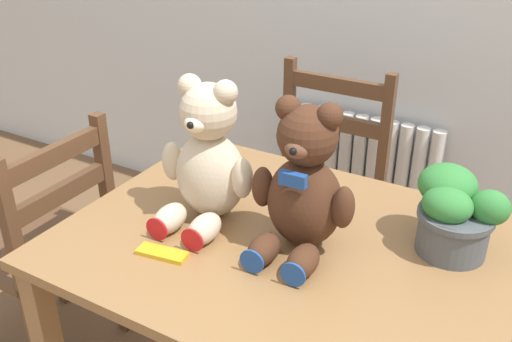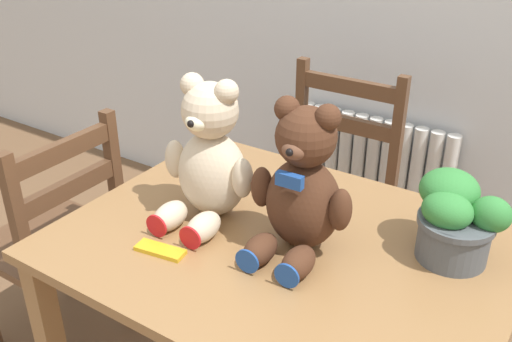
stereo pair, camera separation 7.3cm
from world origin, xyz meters
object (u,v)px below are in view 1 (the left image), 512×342
Objects in this scene: potted_plant at (454,212)px; chocolate_bar at (162,253)px; wooden_chair_side at (47,247)px; teddy_bear_left at (207,160)px; wooden_chair_behind at (319,194)px; teddy_bear_right at (303,187)px.

chocolate_bar is (-0.62, -0.40, -0.10)m from potted_plant.
chocolate_bar is (0.66, -0.15, 0.31)m from wooden_chair_side.
wooden_chair_behind is at bearing -94.02° from teddy_bear_left.
wooden_chair_behind is 4.19× the size of potted_plant.
teddy_bear_right is (0.27, -0.74, 0.46)m from wooden_chair_behind.
wooden_chair_side is 1.06m from teddy_bear_right.
wooden_chair_behind is 0.87m from teddy_bear_left.
potted_plant is (0.34, 0.18, -0.06)m from teddy_bear_right.
wooden_chair_behind is 0.92m from potted_plant.
teddy_bear_left is (0.66, 0.07, 0.47)m from wooden_chair_side.
potted_plant is at bearing -79.23° from wooden_chair_side.
teddy_bear_left is 0.29m from teddy_bear_right.
teddy_bear_right reaches higher than wooden_chair_side.
teddy_bear_right is 0.39m from chocolate_bar.
chocolate_bar is (0.00, -0.22, -0.17)m from teddy_bear_left.
chocolate_bar is at bearing 35.74° from teddy_bear_right.
potted_plant is at bearing 32.66° from chocolate_bar.
potted_plant is 1.77× the size of chocolate_bar.
potted_plant is 0.74m from chocolate_bar.
teddy_bear_left is 0.65m from potted_plant.
wooden_chair_side reaches higher than chocolate_bar.
wooden_chair_behind reaches higher than potted_plant.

